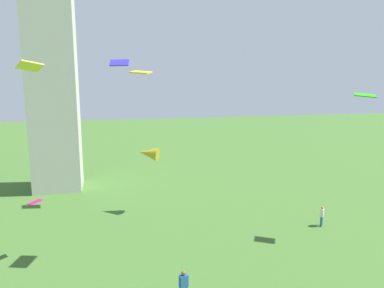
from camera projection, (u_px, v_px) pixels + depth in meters
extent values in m
cube|color=#235693|center=(184.00, 281.00, 18.83)|extent=(0.53, 0.40, 0.68)
sphere|color=brown|center=(184.00, 273.00, 18.75)|extent=(0.25, 0.25, 0.25)
cylinder|color=#235693|center=(322.00, 220.00, 29.36)|extent=(0.15, 0.15, 0.82)
cylinder|color=#235693|center=(321.00, 222.00, 29.03)|extent=(0.15, 0.15, 0.82)
cube|color=silver|center=(322.00, 213.00, 29.07)|extent=(0.49, 0.50, 0.65)
sphere|color=#A37556|center=(322.00, 208.00, 29.00)|extent=(0.24, 0.24, 0.24)
cube|color=#26BC0B|center=(365.00, 95.00, 25.42)|extent=(1.78, 1.65, 0.37)
cube|color=#EA1075|center=(35.00, 202.00, 23.43)|extent=(1.06, 1.03, 0.26)
cube|color=yellow|center=(30.00, 66.00, 17.95)|extent=(1.39, 1.22, 0.59)
cube|color=yellow|center=(141.00, 72.00, 22.00)|extent=(1.63, 1.93, 0.30)
cube|color=#2E26D8|center=(119.00, 63.00, 32.41)|extent=(1.89, 1.38, 0.73)
cone|color=#B59D1D|center=(149.00, 153.00, 31.89)|extent=(2.21, 1.93, 1.40)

